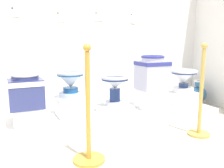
% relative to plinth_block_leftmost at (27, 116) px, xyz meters
% --- Properties ---
extents(wall_back, '(3.65, 0.06, 2.95)m').
position_rel_plinth_block_leftmost_xyz_m(wall_back, '(1.09, 0.57, 1.29)').
color(wall_back, white).
rests_on(wall_back, ground_plane).
extents(display_platform, '(2.68, 0.93, 0.09)m').
position_rel_plinth_block_leftmost_xyz_m(display_platform, '(1.09, 0.06, -0.14)').
color(display_platform, white).
rests_on(display_platform, ground_plane).
extents(plinth_block_leftmost, '(0.29, 0.29, 0.19)m').
position_rel_plinth_block_leftmost_xyz_m(plinth_block_leftmost, '(0.00, 0.00, 0.00)').
color(plinth_block_leftmost, white).
rests_on(plinth_block_leftmost, display_platform).
extents(antique_toilet_leftmost, '(0.36, 0.32, 0.38)m').
position_rel_plinth_block_leftmost_xyz_m(antique_toilet_leftmost, '(0.00, 0.00, 0.30)').
color(antique_toilet_leftmost, navy).
rests_on(antique_toilet_leftmost, plinth_block_leftmost).
extents(plinth_block_central_ornate, '(0.34, 0.36, 0.23)m').
position_rel_plinth_block_leftmost_xyz_m(plinth_block_central_ornate, '(0.52, 0.14, 0.02)').
color(plinth_block_central_ornate, white).
rests_on(plinth_block_central_ornate, display_platform).
extents(antique_toilet_central_ornate, '(0.33, 0.33, 0.32)m').
position_rel_plinth_block_leftmost_xyz_m(antique_toilet_central_ornate, '(0.52, 0.14, 0.33)').
color(antique_toilet_central_ornate, '#A6BAD3').
rests_on(antique_toilet_central_ornate, plinth_block_central_ornate).
extents(plinth_block_broad_patterned, '(0.39, 0.36, 0.09)m').
position_rel_plinth_block_leftmost_xyz_m(plinth_block_broad_patterned, '(1.06, 0.02, -0.05)').
color(plinth_block_broad_patterned, white).
rests_on(plinth_block_broad_patterned, display_platform).
extents(antique_toilet_broad_patterned, '(0.36, 0.36, 0.38)m').
position_rel_plinth_block_leftmost_xyz_m(antique_toilet_broad_patterned, '(1.06, 0.02, 0.27)').
color(antique_toilet_broad_patterned, '#B0B8CD').
rests_on(antique_toilet_broad_patterned, plinth_block_broad_patterned).
extents(plinth_block_squat_floral, '(0.35, 0.30, 0.26)m').
position_rel_plinth_block_leftmost_xyz_m(plinth_block_squat_floral, '(1.61, 0.01, 0.03)').
color(plinth_block_squat_floral, white).
rests_on(plinth_block_squat_floral, display_platform).
extents(antique_toilet_squat_floral, '(0.38, 0.34, 0.46)m').
position_rel_plinth_block_leftmost_xyz_m(antique_toilet_squat_floral, '(1.61, 0.01, 0.40)').
color(antique_toilet_squat_floral, '#B0B2CC').
rests_on(antique_toilet_squat_floral, plinth_block_squat_floral).
extents(plinth_block_pale_glazed, '(0.34, 0.32, 0.18)m').
position_rel_plinth_block_leftmost_xyz_m(plinth_block_pale_glazed, '(2.14, -0.01, -0.01)').
color(plinth_block_pale_glazed, white).
rests_on(plinth_block_pale_glazed, display_platform).
extents(antique_toilet_pale_glazed, '(0.37, 0.37, 0.32)m').
position_rel_plinth_block_leftmost_xyz_m(antique_toilet_pale_glazed, '(2.14, -0.01, 0.29)').
color(antique_toilet_pale_glazed, white).
rests_on(antique_toilet_pale_glazed, plinth_block_pale_glazed).
extents(info_placard_first, '(0.11, 0.01, 0.12)m').
position_rel_plinth_block_leftmost_xyz_m(info_placard_first, '(-0.02, 0.54, 1.16)').
color(info_placard_first, white).
extents(info_placard_second, '(0.12, 0.01, 0.13)m').
position_rel_plinth_block_leftmost_xyz_m(info_placard_second, '(0.52, 0.54, 1.12)').
color(info_placard_second, white).
extents(info_placard_third, '(0.13, 0.01, 0.13)m').
position_rel_plinth_block_leftmost_xyz_m(info_placard_third, '(1.06, 0.54, 1.15)').
color(info_placard_third, white).
extents(info_placard_fourth, '(0.10, 0.01, 0.16)m').
position_rel_plinth_block_leftmost_xyz_m(info_placard_fourth, '(1.60, 0.54, 1.15)').
color(info_placard_fourth, white).
extents(decorative_vase_companion, '(0.25, 0.25, 0.39)m').
position_rel_plinth_block_leftmost_xyz_m(decorative_vase_companion, '(2.61, 0.17, -0.01)').
color(decorative_vase_companion, white).
rests_on(decorative_vase_companion, ground_plane).
extents(stanchion_post_near_left, '(0.27, 0.27, 0.97)m').
position_rel_plinth_block_leftmost_xyz_m(stanchion_post_near_left, '(0.39, -0.88, 0.08)').
color(stanchion_post_near_left, '#BE8D32').
rests_on(stanchion_post_near_left, ground_plane).
extents(stanchion_post_near_right, '(0.23, 0.23, 0.98)m').
position_rel_plinth_block_leftmost_xyz_m(stanchion_post_near_right, '(1.65, -0.83, 0.12)').
color(stanchion_post_near_right, gold).
rests_on(stanchion_post_near_right, ground_plane).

